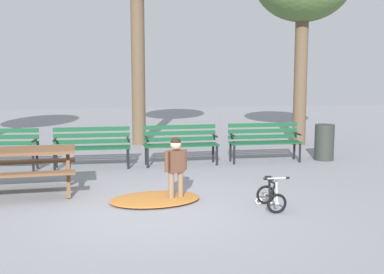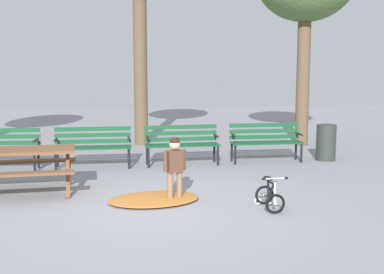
{
  "view_description": "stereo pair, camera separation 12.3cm",
  "coord_description": "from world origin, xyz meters",
  "px_view_note": "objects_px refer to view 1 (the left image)",
  "views": [
    {
      "loc": [
        -0.52,
        -7.44,
        2.19
      ],
      "look_at": [
        0.92,
        1.81,
        0.85
      ],
      "focal_mm": 48.31,
      "sensor_mm": 36.0,
      "label": 1
    },
    {
      "loc": [
        -0.4,
        -7.46,
        2.19
      ],
      "look_at": [
        0.92,
        1.81,
        0.85
      ],
      "focal_mm": 48.31,
      "sensor_mm": 36.0,
      "label": 2
    }
  ],
  "objects_px": {
    "park_bench_left": "(92,144)",
    "trash_bin": "(324,142)",
    "kids_bicycle": "(271,196)",
    "picnic_table": "(20,160)",
    "park_bench_right": "(181,141)",
    "child_standing": "(176,164)",
    "park_bench_far_right": "(264,139)"
  },
  "relations": [
    {
      "from": "park_bench_right",
      "to": "trash_bin",
      "type": "xyz_separation_m",
      "value": [
        3.31,
        0.02,
        -0.1
      ]
    },
    {
      "from": "kids_bicycle",
      "to": "trash_bin",
      "type": "distance_m",
      "value": 4.39
    },
    {
      "from": "park_bench_right",
      "to": "park_bench_left",
      "type": "bearing_deg",
      "value": -177.95
    },
    {
      "from": "park_bench_right",
      "to": "park_bench_far_right",
      "type": "relative_size",
      "value": 1.01
    },
    {
      "from": "park_bench_left",
      "to": "park_bench_far_right",
      "type": "bearing_deg",
      "value": 2.09
    },
    {
      "from": "picnic_table",
      "to": "park_bench_right",
      "type": "xyz_separation_m",
      "value": [
        3.0,
        2.15,
        -0.08
      ]
    },
    {
      "from": "park_bench_left",
      "to": "kids_bicycle",
      "type": "xyz_separation_m",
      "value": [
        2.79,
        -3.58,
        -0.31
      ]
    },
    {
      "from": "kids_bicycle",
      "to": "picnic_table",
      "type": "bearing_deg",
      "value": 159.04
    },
    {
      "from": "trash_bin",
      "to": "kids_bicycle",
      "type": "bearing_deg",
      "value": -123.3
    },
    {
      "from": "picnic_table",
      "to": "child_standing",
      "type": "distance_m",
      "value": 2.66
    },
    {
      "from": "picnic_table",
      "to": "park_bench_right",
      "type": "relative_size",
      "value": 1.17
    },
    {
      "from": "park_bench_right",
      "to": "kids_bicycle",
      "type": "relative_size",
      "value": 2.84
    },
    {
      "from": "picnic_table",
      "to": "park_bench_left",
      "type": "bearing_deg",
      "value": 62.07
    },
    {
      "from": "child_standing",
      "to": "kids_bicycle",
      "type": "distance_m",
      "value": 1.57
    },
    {
      "from": "park_bench_far_right",
      "to": "picnic_table",
      "type": "bearing_deg",
      "value": -155.62
    },
    {
      "from": "child_standing",
      "to": "kids_bicycle",
      "type": "bearing_deg",
      "value": -25.15
    },
    {
      "from": "child_standing",
      "to": "trash_bin",
      "type": "relative_size",
      "value": 1.27
    },
    {
      "from": "kids_bicycle",
      "to": "trash_bin",
      "type": "bearing_deg",
      "value": 56.7
    },
    {
      "from": "park_bench_far_right",
      "to": "trash_bin",
      "type": "bearing_deg",
      "value": -1.94
    },
    {
      "from": "kids_bicycle",
      "to": "park_bench_left",
      "type": "bearing_deg",
      "value": 127.98
    },
    {
      "from": "park_bench_left",
      "to": "trash_bin",
      "type": "bearing_deg",
      "value": 1.01
    },
    {
      "from": "kids_bicycle",
      "to": "park_bench_right",
      "type": "bearing_deg",
      "value": 103.81
    },
    {
      "from": "park_bench_far_right",
      "to": "child_standing",
      "type": "distance_m",
      "value": 3.89
    },
    {
      "from": "picnic_table",
      "to": "park_bench_right",
      "type": "bearing_deg",
      "value": 35.64
    },
    {
      "from": "park_bench_far_right",
      "to": "park_bench_left",
      "type": "bearing_deg",
      "value": -177.91
    },
    {
      "from": "park_bench_left",
      "to": "kids_bicycle",
      "type": "height_order",
      "value": "park_bench_left"
    },
    {
      "from": "park_bench_left",
      "to": "park_bench_right",
      "type": "distance_m",
      "value": 1.9
    },
    {
      "from": "picnic_table",
      "to": "park_bench_far_right",
      "type": "distance_m",
      "value": 5.39
    },
    {
      "from": "trash_bin",
      "to": "picnic_table",
      "type": "bearing_deg",
      "value": -160.97
    },
    {
      "from": "park_bench_right",
      "to": "child_standing",
      "type": "xyz_separation_m",
      "value": [
        -0.48,
        -3.0,
        0.1
      ]
    },
    {
      "from": "park_bench_left",
      "to": "child_standing",
      "type": "distance_m",
      "value": 3.26
    },
    {
      "from": "kids_bicycle",
      "to": "trash_bin",
      "type": "xyz_separation_m",
      "value": [
        2.41,
        3.67,
        0.21
      ]
    }
  ]
}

